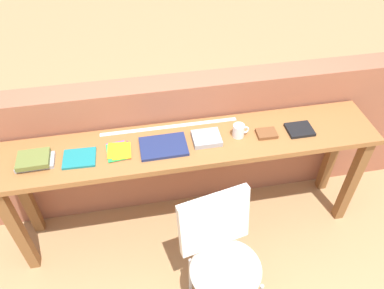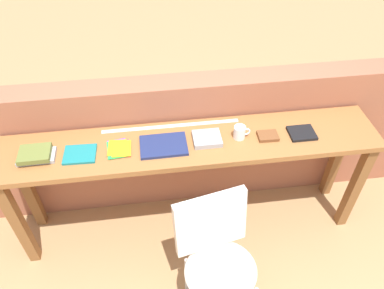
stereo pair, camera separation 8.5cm
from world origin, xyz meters
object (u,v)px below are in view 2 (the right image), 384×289
at_px(chair_white_moulded, 217,254).
at_px(book_open_centre, 164,145).
at_px(pamphlet_pile_colourful, 119,148).
at_px(book_repair_rightmost, 302,133).
at_px(mug, 240,132).
at_px(magazine_cycling, 80,154).
at_px(leather_journal_brown, 268,136).
at_px(book_stack_leftmost, 36,155).

distance_m(chair_white_moulded, book_open_centre, 0.74).
height_order(chair_white_moulded, pamphlet_pile_colourful, pamphlet_pile_colourful).
distance_m(chair_white_moulded, book_repair_rightmost, 0.96).
bearing_deg(mug, pamphlet_pile_colourful, -179.41).
xyz_separation_m(mug, book_repair_rightmost, (0.42, -0.02, -0.03)).
bearing_deg(book_repair_rightmost, chair_white_moulded, -138.13).
distance_m(magazine_cycling, leather_journal_brown, 1.21).
height_order(book_stack_leftmost, book_repair_rightmost, book_stack_leftmost).
distance_m(mug, book_repair_rightmost, 0.42).
height_order(chair_white_moulded, book_open_centre, book_open_centre).
bearing_deg(leather_journal_brown, magazine_cycling, -178.23).
height_order(chair_white_moulded, leather_journal_brown, leather_journal_brown).
xyz_separation_m(book_stack_leftmost, leather_journal_brown, (1.47, -0.00, -0.02)).
xyz_separation_m(chair_white_moulded, leather_journal_brown, (0.43, 0.60, 0.37)).
xyz_separation_m(pamphlet_pile_colourful, leather_journal_brown, (0.97, -0.02, 0.00)).
relative_size(magazine_cycling, book_open_centre, 0.66).
bearing_deg(book_stack_leftmost, leather_journal_brown, -0.18).
relative_size(magazine_cycling, mug, 1.80).
distance_m(chair_white_moulded, mug, 0.78).
height_order(book_stack_leftmost, leather_journal_brown, book_stack_leftmost).
bearing_deg(chair_white_moulded, book_stack_leftmost, 150.03).
xyz_separation_m(leather_journal_brown, book_repair_rightmost, (0.23, -0.00, -0.00)).
xyz_separation_m(magazine_cycling, pamphlet_pile_colourful, (0.24, 0.02, -0.00)).
bearing_deg(mug, magazine_cycling, -178.37).
height_order(magazine_cycling, leather_journal_brown, leather_journal_brown).
xyz_separation_m(chair_white_moulded, mug, (0.25, 0.62, 0.40)).
xyz_separation_m(mug, leather_journal_brown, (0.18, -0.02, -0.03)).
distance_m(book_open_centre, book_repair_rightmost, 0.92).
bearing_deg(leather_journal_brown, book_stack_leftmost, -178.63).
relative_size(book_stack_leftmost, pamphlet_pile_colourful, 1.20).
relative_size(chair_white_moulded, pamphlet_pile_colourful, 4.67).
distance_m(chair_white_moulded, book_stack_leftmost, 1.26).
relative_size(leather_journal_brown, book_repair_rightmost, 0.76).
distance_m(book_stack_leftmost, magazine_cycling, 0.27).
height_order(mug, leather_journal_brown, mug).
distance_m(pamphlet_pile_colourful, leather_journal_brown, 0.97).
xyz_separation_m(magazine_cycling, book_repair_rightmost, (1.44, 0.00, 0.00)).
bearing_deg(pamphlet_pile_colourful, mug, 0.59).
height_order(book_stack_leftmost, magazine_cycling, book_stack_leftmost).
height_order(chair_white_moulded, magazine_cycling, magazine_cycling).
bearing_deg(magazine_cycling, pamphlet_pile_colourful, 7.04).
bearing_deg(book_stack_leftmost, book_open_centre, -0.11).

